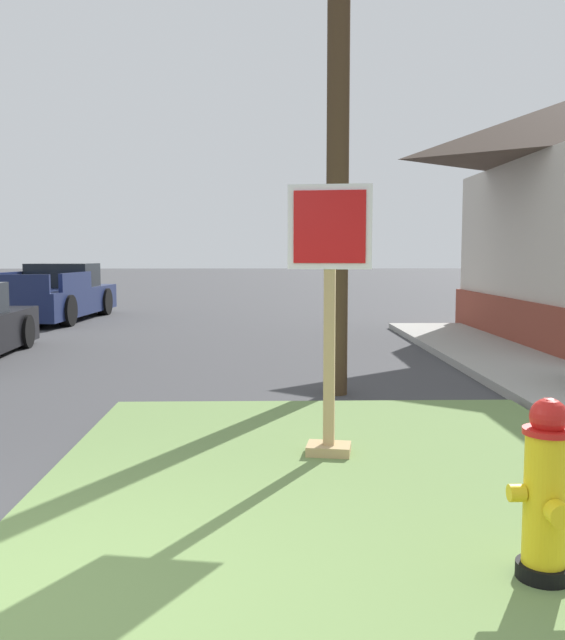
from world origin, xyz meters
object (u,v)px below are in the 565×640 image
(manhole_cover, at_px, (151,479))
(pickup_truck_navy, at_px, (55,296))
(fire_hydrant, at_px, (546,494))
(stop_sign, at_px, (329,328))

(manhole_cover, xyz_separation_m, pickup_truck_navy, (-4.67, 13.18, 0.61))
(fire_hydrant, xyz_separation_m, stop_sign, (-0.90, 2.24, 0.61))
(fire_hydrant, relative_size, pickup_truck_navy, 0.18)
(fire_hydrant, distance_m, pickup_truck_navy, 16.58)
(fire_hydrant, relative_size, stop_sign, 0.42)
(fire_hydrant, xyz_separation_m, pickup_truck_navy, (-6.98, 15.03, 0.09))
(fire_hydrant, height_order, manhole_cover, fire_hydrant)
(fire_hydrant, bearing_deg, manhole_cover, 141.31)
(manhole_cover, relative_size, pickup_truck_navy, 0.13)
(stop_sign, relative_size, manhole_cover, 3.16)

